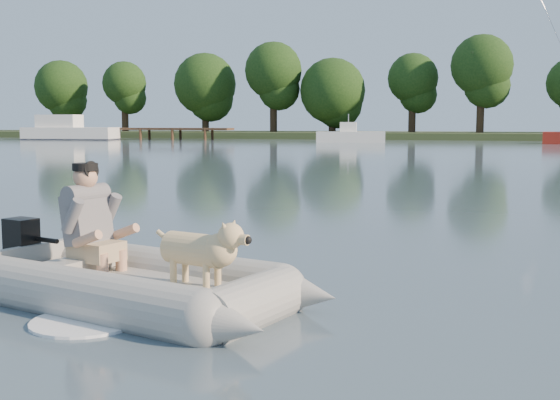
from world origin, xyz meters
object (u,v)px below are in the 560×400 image
(dock, at_px, (135,134))
(cabin_cruiser, at_px, (70,127))
(man, at_px, (88,216))
(motorboat, at_px, (351,129))
(dog, at_px, (195,255))
(dinghy, at_px, (137,241))

(dock, relative_size, cabin_cruiser, 2.15)
(cabin_cruiser, bearing_deg, man, -64.69)
(dock, relative_size, motorboat, 3.33)
(dog, relative_size, motorboat, 0.17)
(man, bearing_deg, motorboat, 113.29)
(dock, height_order, dinghy, dinghy)
(man, xyz_separation_m, cabin_cruiser, (-29.72, 48.67, 0.35))
(motorboat, bearing_deg, man, -90.43)
(dinghy, height_order, motorboat, motorboat)
(cabin_cruiser, height_order, motorboat, cabin_cruiser)
(dock, height_order, cabin_cruiser, cabin_cruiser)
(cabin_cruiser, bearing_deg, dog, -63.85)
(dock, distance_m, cabin_cruiser, 5.48)
(motorboat, bearing_deg, cabin_cruiser, 171.65)
(dog, bearing_deg, dock, 134.17)
(dock, distance_m, man, 57.05)
(dock, xyz_separation_m, dog, (26.18, -51.69, -0.02))
(dock, xyz_separation_m, man, (24.95, -51.30, 0.23))
(dinghy, distance_m, man, 0.70)
(man, height_order, cabin_cruiser, cabin_cruiser)
(dock, height_order, dog, dock)
(man, distance_m, motorboat, 48.09)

